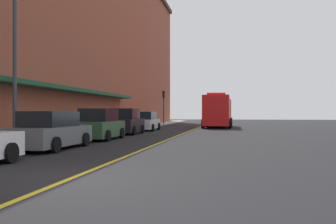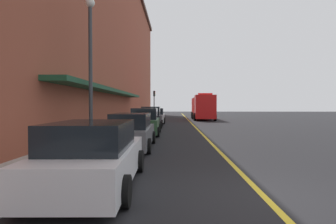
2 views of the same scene
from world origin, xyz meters
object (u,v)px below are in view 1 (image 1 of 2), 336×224
(parked_car_1, at_px, (52,131))
(parked_car_3, at_px, (127,122))
(parking_meter_0, at_px, (125,119))
(parked_car_4, at_px, (145,122))
(traffic_light_near, at_px, (164,101))
(parked_car_2, at_px, (100,125))
(street_lamp_left, at_px, (15,50))
(fire_truck, at_px, (218,112))

(parked_car_1, relative_size, parked_car_3, 1.17)
(parked_car_3, bearing_deg, parking_meter_0, 17.24)
(parked_car_4, bearing_deg, traffic_light_near, 3.85)
(parked_car_2, bearing_deg, parking_meter_0, 7.25)
(street_lamp_left, bearing_deg, parking_meter_0, 87.73)
(fire_truck, bearing_deg, parked_car_4, -35.68)
(street_lamp_left, height_order, traffic_light_near, street_lamp_left)
(traffic_light_near, bearing_deg, parking_meter_0, -90.21)
(parked_car_1, bearing_deg, parked_car_3, -0.32)
(fire_truck, height_order, street_lamp_left, street_lamp_left)
(parked_car_1, xyz_separation_m, parking_meter_0, (-1.45, 15.61, 0.29))
(traffic_light_near, bearing_deg, street_lamp_left, -91.18)
(parking_meter_0, bearing_deg, traffic_light_near, 89.79)
(fire_truck, distance_m, street_lamp_left, 26.27)
(parked_car_3, distance_m, parking_meter_0, 4.45)
(parked_car_4, distance_m, parking_meter_0, 2.05)
(parked_car_2, relative_size, parking_meter_0, 3.29)
(parked_car_4, bearing_deg, parked_car_3, 179.10)
(parked_car_3, xyz_separation_m, parked_car_4, (-0.01, 5.73, -0.08))
(parked_car_1, bearing_deg, parking_meter_0, 4.61)
(parked_car_4, bearing_deg, parked_car_1, 179.32)
(parked_car_1, xyz_separation_m, parked_car_4, (-0.08, 17.11, 0.02))
(parking_meter_0, bearing_deg, fire_truck, 52.54)
(parked_car_1, distance_m, parked_car_2, 5.72)
(parked_car_4, relative_size, fire_truck, 0.49)
(parked_car_1, xyz_separation_m, traffic_light_near, (-1.39, 32.65, 2.39))
(parked_car_1, distance_m, fire_truck, 26.05)
(fire_truck, xyz_separation_m, parking_meter_0, (-7.45, -9.72, -0.64))
(parked_car_2, relative_size, parked_car_3, 1.06)
(parked_car_2, bearing_deg, street_lamp_left, 157.55)
(street_lamp_left, bearing_deg, parked_car_2, 68.65)
(traffic_light_near, bearing_deg, fire_truck, -44.74)
(parked_car_4, height_order, parking_meter_0, parked_car_4)
(parking_meter_0, distance_m, street_lamp_left, 15.51)
(parked_car_3, bearing_deg, street_lamp_left, 168.98)
(street_lamp_left, xyz_separation_m, traffic_light_near, (0.66, 32.18, -1.24))
(parked_car_2, bearing_deg, parked_car_3, -0.32)
(parked_car_2, height_order, parked_car_4, parked_car_2)
(fire_truck, bearing_deg, parked_car_2, -16.21)
(parked_car_2, distance_m, fire_truck, 20.52)
(parked_car_4, distance_m, fire_truck, 10.27)
(parking_meter_0, distance_m, traffic_light_near, 17.17)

